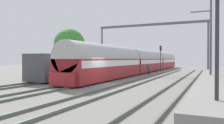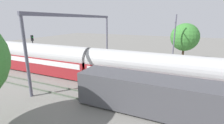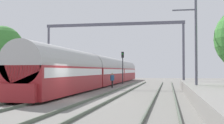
# 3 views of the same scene
# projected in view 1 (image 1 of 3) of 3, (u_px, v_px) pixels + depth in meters

# --- Properties ---
(ground) EXTENTS (120.00, 120.00, 0.00)m
(ground) POSITION_uv_depth(u_px,v_px,m) (105.00, 85.00, 20.19)
(ground) COLOR slate
(track_far_west) EXTENTS (1.52, 60.00, 0.16)m
(track_far_west) POSITION_uv_depth(u_px,v_px,m) (50.00, 81.00, 22.82)
(track_far_west) COLOR #576352
(track_far_west) RESTS_ON ground
(track_west) EXTENTS (1.51, 60.00, 0.16)m
(track_west) POSITION_uv_depth(u_px,v_px,m) (85.00, 83.00, 21.07)
(track_west) COLOR #576352
(track_west) RESTS_ON ground
(track_east) EXTENTS (1.51, 60.00, 0.16)m
(track_east) POSITION_uv_depth(u_px,v_px,m) (127.00, 85.00, 19.31)
(track_east) COLOR #576352
(track_east) RESTS_ON ground
(track_far_east) EXTENTS (1.52, 60.00, 0.16)m
(track_far_east) POSITION_uv_depth(u_px,v_px,m) (177.00, 88.00, 17.56)
(track_far_east) COLOR #576352
(track_far_east) RESTS_ON ground
(passenger_train) EXTENTS (2.93, 49.20, 3.82)m
(passenger_train) POSITION_uv_depth(u_px,v_px,m) (146.00, 61.00, 40.20)
(passenger_train) COLOR maroon
(passenger_train) RESTS_ON ground
(freight_car) EXTENTS (2.80, 13.00, 2.70)m
(freight_car) POSITION_uv_depth(u_px,v_px,m) (73.00, 66.00, 26.58)
(freight_car) COLOR #47474C
(freight_car) RESTS_ON ground
(person_crossing) EXTENTS (0.46, 0.43, 1.73)m
(person_crossing) POSITION_uv_depth(u_px,v_px,m) (148.00, 68.00, 33.12)
(person_crossing) COLOR black
(person_crossing) RESTS_ON ground
(railway_signal_near) EXTENTS (0.36, 0.30, 5.47)m
(railway_signal_near) POSITION_uv_depth(u_px,v_px,m) (217.00, 27.00, 7.77)
(railway_signal_near) COLOR #2D2D33
(railway_signal_near) RESTS_ON ground
(railway_signal_far) EXTENTS (0.36, 0.30, 4.86)m
(railway_signal_far) POSITION_uv_depth(u_px,v_px,m) (161.00, 55.00, 42.62)
(railway_signal_far) COLOR #2D2D33
(railway_signal_far) RESTS_ON ground
(catenary_gantry) EXTENTS (17.12, 0.28, 7.86)m
(catenary_gantry) POSITION_uv_depth(u_px,v_px,m) (150.00, 36.00, 34.42)
(catenary_gantry) COLOR #585768
(catenary_gantry) RESTS_ON ground
(catenary_pole_east_mid) EXTENTS (1.90, 0.20, 8.00)m
(catenary_pole_east_mid) POSITION_uv_depth(u_px,v_px,m) (210.00, 40.00, 20.39)
(catenary_pole_east_mid) COLOR #585768
(catenary_pole_east_mid) RESTS_ON ground
(tree_west_background) EXTENTS (5.38, 5.38, 7.66)m
(tree_west_background) POSITION_uv_depth(u_px,v_px,m) (69.00, 44.00, 38.78)
(tree_west_background) COLOR #4C3826
(tree_west_background) RESTS_ON ground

